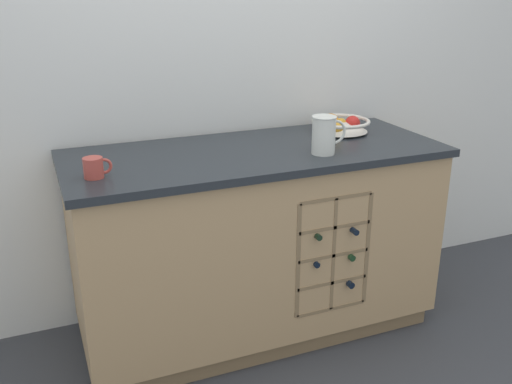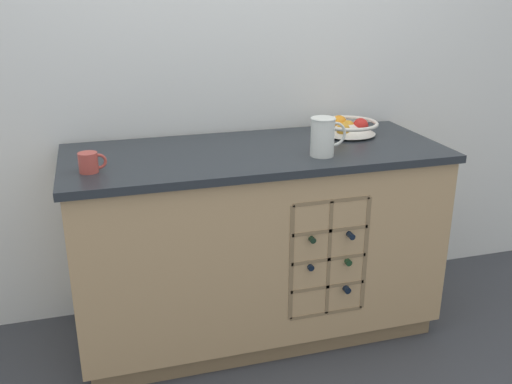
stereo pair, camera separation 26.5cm
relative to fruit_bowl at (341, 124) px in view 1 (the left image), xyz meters
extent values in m
plane|color=#383A3F|center=(-0.51, -0.13, -0.98)|extent=(14.00, 14.00, 0.00)
cube|color=silver|center=(-0.51, 0.27, 0.30)|extent=(4.40, 0.06, 2.55)
cube|color=olive|center=(-0.51, -0.13, -0.93)|extent=(1.62, 0.60, 0.09)
cube|color=tan|center=(-0.51, -0.13, -0.48)|extent=(1.68, 0.66, 0.81)
cube|color=#23282D|center=(-0.51, -0.13, -0.06)|extent=(1.72, 0.70, 0.03)
cube|color=olive|center=(-0.28, -0.36, -0.47)|extent=(0.35, 0.01, 0.55)
cube|color=olive|center=(-0.45, -0.41, -0.47)|extent=(0.02, 0.10, 0.55)
cube|color=olive|center=(-0.10, -0.41, -0.47)|extent=(0.02, 0.10, 0.55)
cube|color=olive|center=(-0.28, -0.41, -0.75)|extent=(0.35, 0.10, 0.02)
cube|color=olive|center=(-0.28, -0.41, -0.61)|extent=(0.35, 0.10, 0.02)
cube|color=olive|center=(-0.28, -0.41, -0.47)|extent=(0.35, 0.10, 0.02)
cube|color=olive|center=(-0.28, -0.41, -0.34)|extent=(0.35, 0.10, 0.02)
cube|color=olive|center=(-0.28, -0.41, -0.20)|extent=(0.35, 0.10, 0.02)
cube|color=olive|center=(-0.28, -0.41, -0.47)|extent=(0.02, 0.10, 0.55)
cylinder|color=black|center=(-0.19, -0.30, -0.63)|extent=(0.08, 0.20, 0.08)
cylinder|color=black|center=(-0.19, -0.44, -0.63)|extent=(0.03, 0.09, 0.03)
cylinder|color=black|center=(-0.36, -0.29, -0.50)|extent=(0.07, 0.19, 0.07)
cylinder|color=black|center=(-0.36, -0.43, -0.50)|extent=(0.03, 0.08, 0.03)
cylinder|color=#19381E|center=(-0.19, -0.28, -0.49)|extent=(0.08, 0.21, 0.08)
cylinder|color=#19381E|center=(-0.19, -0.44, -0.49)|extent=(0.03, 0.09, 0.03)
cylinder|color=black|center=(-0.36, -0.30, -0.36)|extent=(0.07, 0.19, 0.07)
cylinder|color=black|center=(-0.36, -0.44, -0.36)|extent=(0.03, 0.08, 0.03)
cylinder|color=black|center=(-0.19, -0.30, -0.36)|extent=(0.07, 0.21, 0.07)
cylinder|color=black|center=(-0.19, -0.45, -0.36)|extent=(0.03, 0.09, 0.03)
cylinder|color=silver|center=(0.00, 0.00, -0.04)|extent=(0.13, 0.13, 0.01)
cone|color=silver|center=(0.00, 0.00, 0.00)|extent=(0.27, 0.27, 0.06)
torus|color=silver|center=(0.00, 0.00, 0.02)|extent=(0.29, 0.29, 0.02)
sphere|color=gold|center=(-0.05, -0.05, 0.00)|extent=(0.07, 0.07, 0.07)
sphere|color=gold|center=(0.00, 0.00, 0.00)|extent=(0.07, 0.07, 0.07)
sphere|color=red|center=(0.06, -0.02, 0.00)|extent=(0.08, 0.08, 0.08)
sphere|color=orange|center=(-0.02, 0.06, 0.00)|extent=(0.08, 0.08, 0.08)
cylinder|color=silver|center=(-0.26, -0.30, 0.04)|extent=(0.10, 0.10, 0.17)
torus|color=silver|center=(-0.26, -0.30, 0.12)|extent=(0.11, 0.11, 0.01)
torus|color=silver|center=(-0.21, -0.30, 0.05)|extent=(0.11, 0.01, 0.11)
cylinder|color=#B7473D|center=(-1.24, -0.26, 0.00)|extent=(0.08, 0.08, 0.08)
torus|color=#B7473D|center=(-1.20, -0.26, 0.00)|extent=(0.06, 0.01, 0.06)
camera|label=1|loc=(-1.46, -2.43, 0.67)|focal=40.00mm
camera|label=2|loc=(-1.21, -2.52, 0.67)|focal=40.00mm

